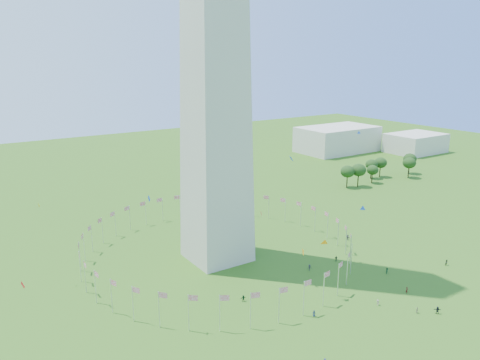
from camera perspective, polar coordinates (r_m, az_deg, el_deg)
name	(u,v)px	position (r m, az deg, el deg)	size (l,w,h in m)	color
ground	(333,336)	(111.17, 11.25, -18.13)	(600.00, 600.00, 0.00)	#285413
flag_ring	(217,244)	(144.27, -2.79, -7.78)	(80.24, 80.24, 9.00)	silver
gov_building_east_a	(337,139)	(310.08, 11.77, 4.90)	(50.00, 30.00, 16.00)	beige
gov_building_east_b	(416,143)	(321.53, 20.62, 4.25)	(35.00, 25.00, 12.00)	beige
crowd	(355,307)	(121.18, 13.88, -14.82)	(101.56, 62.38, 1.96)	black
kites_aloft	(303,214)	(124.02, 7.68, -4.09)	(112.06, 78.49, 41.72)	orange
tree_line_east	(379,170)	(242.06, 16.64, 1.12)	(53.84, 15.83, 10.82)	#234918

